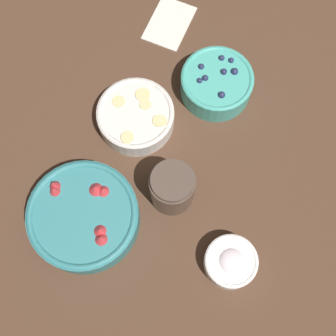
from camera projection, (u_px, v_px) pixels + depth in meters
name	position (u px, v px, depth m)	size (l,w,h in m)	color
ground_plane	(168.00, 177.00, 0.98)	(4.00, 4.00, 0.00)	#4C3323
bowl_strawberries	(84.00, 216.00, 0.92)	(0.22, 0.22, 0.08)	teal
bowl_blueberries	(217.00, 83.00, 1.01)	(0.16, 0.16, 0.07)	#47AD9E
bowl_bananas	(136.00, 116.00, 1.00)	(0.16, 0.16, 0.05)	silver
bowl_cream	(231.00, 262.00, 0.90)	(0.10, 0.10, 0.05)	white
jar_chocolate	(172.00, 188.00, 0.93)	(0.09, 0.09, 0.11)	#4C3D33
napkin	(169.00, 23.00, 1.10)	(0.15, 0.11, 0.01)	silver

